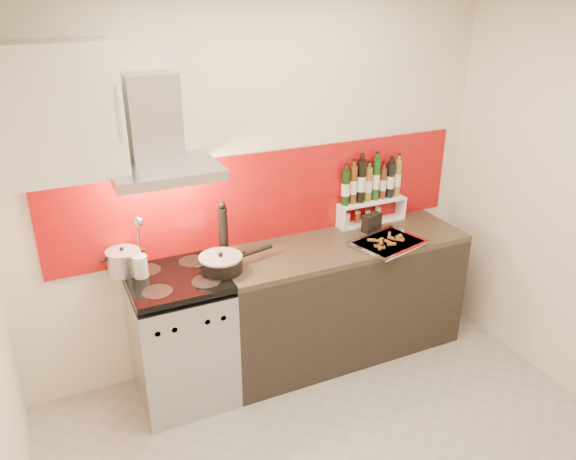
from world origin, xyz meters
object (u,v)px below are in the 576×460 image
range_stove (182,339)px  stock_pot (123,262)px  pepper_mill (223,231)px  counter (341,298)px  baking_tray (388,243)px  saute_pan (222,263)px

range_stove → stock_pot: bearing=147.0°
range_stove → pepper_mill: bearing=20.0°
counter → baking_tray: bearing=-31.5°
counter → baking_tray: (0.27, -0.16, 0.47)m
counter → saute_pan: 1.05m
counter → saute_pan: bearing=-177.0°
saute_pan → baking_tray: saute_pan is taller
stock_pot → range_stove: bearing=-33.0°
stock_pot → saute_pan: bearing=-21.6°
range_stove → baking_tray: bearing=-6.2°
counter → stock_pot: (-1.48, 0.18, 0.54)m
counter → stock_pot: 1.58m
range_stove → stock_pot: size_ratio=4.44×
counter → saute_pan: saute_pan is taller
pepper_mill → baking_tray: bearing=-14.8°
saute_pan → stock_pot: bearing=158.4°
stock_pot → saute_pan: (0.57, -0.22, -0.03)m
range_stove → saute_pan: size_ratio=1.72×
range_stove → counter: range_stove is taller
range_stove → counter: bearing=0.2°
range_stove → baking_tray: 1.55m
range_stove → pepper_mill: 0.76m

